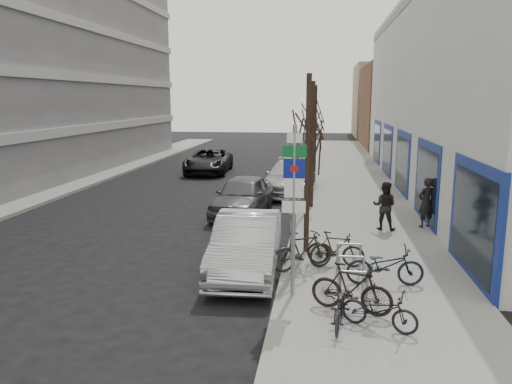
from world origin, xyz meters
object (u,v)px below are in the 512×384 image
(meter_back, at_px, (304,175))
(pedestrian_near, at_px, (426,203))
(tree_near, at_px, (308,122))
(bike_mid_inner, at_px, (303,250))
(bike_rack, at_px, (351,268))
(parked_car_front, at_px, (247,244))
(bike_far_curb, at_px, (380,306))
(parked_car_mid, at_px, (243,196))
(highway_sign_pole, at_px, (294,200))
(bike_near_right, at_px, (352,288))
(pedestrian_far, at_px, (384,205))
(meter_mid, at_px, (299,196))
(bike_near_left, at_px, (341,304))
(tree_far, at_px, (315,111))
(parked_car_back, at_px, (290,177))
(lane_car, at_px, (209,161))
(bike_mid_curb, at_px, (385,262))
(tree_mid, at_px, (313,115))
(meter_front, at_px, (291,231))
(bike_far_inner, at_px, (336,249))

(meter_back, distance_m, pedestrian_near, 8.40)
(tree_near, xyz_separation_m, bike_mid_inner, (-0.04, -1.75, -3.39))
(bike_rack, xyz_separation_m, parked_car_front, (-2.79, 1.21, 0.15))
(bike_far_curb, distance_m, parked_car_mid, 11.18)
(highway_sign_pole, distance_m, parked_car_front, 2.82)
(bike_near_right, xyz_separation_m, pedestrian_far, (1.54, 7.31, 0.32))
(highway_sign_pole, relative_size, meter_back, 3.31)
(meter_mid, distance_m, meter_back, 5.50)
(tree_near, relative_size, parked_car_front, 1.12)
(highway_sign_pole, relative_size, bike_near_left, 2.73)
(bike_mid_inner, bearing_deg, bike_far_curb, 177.63)
(bike_rack, xyz_separation_m, parked_car_mid, (-4.00, 8.05, 0.16))
(highway_sign_pole, bearing_deg, tree_near, 86.74)
(tree_far, bearing_deg, pedestrian_near, -66.14)
(bike_mid_inner, height_order, parked_car_mid, parked_car_mid)
(parked_car_back, xyz_separation_m, lane_car, (-5.70, 6.45, -0.03))
(bike_mid_curb, bearing_deg, meter_back, 7.58)
(parked_car_back, bearing_deg, tree_mid, -67.89)
(bike_mid_curb, distance_m, parked_car_back, 13.24)
(meter_mid, relative_size, parked_car_back, 0.23)
(bike_near_right, bearing_deg, pedestrian_far, 6.85)
(pedestrian_near, relative_size, pedestrian_far, 1.04)
(meter_mid, relative_size, bike_mid_curb, 0.66)
(meter_front, relative_size, bike_far_inner, 0.77)
(highway_sign_pole, xyz_separation_m, bike_far_inner, (1.06, 2.24, -1.81))
(bike_mid_curb, height_order, parked_car_front, parked_car_front)
(bike_rack, distance_m, bike_mid_inner, 1.69)
(tree_near, relative_size, lane_car, 0.97)
(parked_car_front, bearing_deg, parked_car_mid, 97.56)
(tree_near, height_order, parked_car_back, tree_near)
(parked_car_front, xyz_separation_m, pedestrian_far, (4.26, 4.66, 0.22))
(tree_mid, relative_size, parked_car_front, 1.12)
(tree_mid, bearing_deg, bike_rack, -82.72)
(bike_rack, height_order, parked_car_front, parked_car_front)
(pedestrian_far, bearing_deg, bike_near_left, 91.32)
(highway_sign_pole, distance_m, bike_near_right, 2.35)
(tree_far, xyz_separation_m, pedestrian_near, (4.20, -9.50, -3.04))
(meter_back, relative_size, bike_mid_inner, 0.69)
(meter_front, height_order, pedestrian_far, pedestrian_far)
(bike_near_right, xyz_separation_m, parked_car_front, (-2.73, 2.66, 0.10))
(bike_far_curb, bearing_deg, parked_car_back, 32.00)
(bike_near_right, relative_size, parked_car_front, 0.38)
(bike_rack, relative_size, bike_far_curb, 1.43)
(parked_car_front, height_order, lane_car, parked_car_front)
(tree_mid, height_order, meter_mid, tree_mid)
(highway_sign_pole, distance_m, lane_car, 21.36)
(bike_rack, height_order, tree_far, tree_far)
(meter_front, bearing_deg, tree_near, 48.01)
(bike_far_curb, xyz_separation_m, parked_car_mid, (-4.46, 10.25, 0.18))
(parked_car_back, bearing_deg, tree_far, 70.78)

